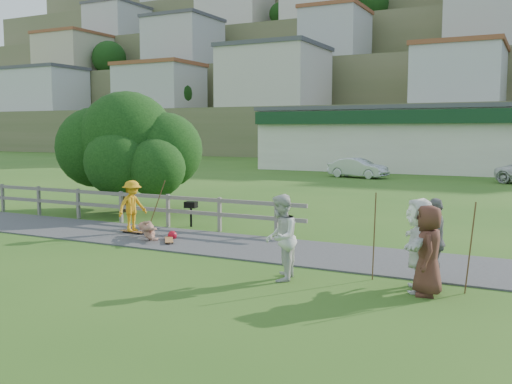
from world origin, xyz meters
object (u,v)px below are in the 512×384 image
(skater_fallen, at_px, (149,230))
(bbq, at_px, (191,214))
(spectator_a, at_px, (281,238))
(spectator_b, at_px, (435,241))
(spectator_c, at_px, (428,251))
(car_silver, at_px, (358,168))
(skater_rider, at_px, (132,209))
(tree, at_px, (128,162))
(spectator_d, at_px, (419,244))

(skater_fallen, distance_m, bbq, 2.54)
(spectator_a, distance_m, bbq, 7.39)
(spectator_b, relative_size, spectator_c, 1.02)
(skater_fallen, distance_m, car_silver, 24.37)
(spectator_a, height_order, spectator_c, spectator_a)
(skater_rider, xyz_separation_m, spectator_b, (9.36, -1.69, 0.12))
(car_silver, bearing_deg, spectator_b, -148.19)
(skater_rider, distance_m, tree, 5.34)
(skater_rider, distance_m, skater_fallen, 1.24)
(skater_fallen, relative_size, spectator_a, 0.87)
(spectator_b, bearing_deg, bbq, -124.84)
(spectator_b, xyz_separation_m, tree, (-12.75, 5.64, 1.07))
(spectator_c, bearing_deg, car_silver, -174.00)
(tree, bearing_deg, spectator_b, -23.86)
(spectator_a, bearing_deg, skater_rider, -128.61)
(spectator_a, xyz_separation_m, spectator_b, (3.01, 1.19, -0.02))
(spectator_c, xyz_separation_m, spectator_d, (-0.24, 0.26, 0.05))
(car_silver, height_order, tree, tree)
(spectator_a, bearing_deg, spectator_c, 80.75)
(skater_rider, distance_m, bbq, 2.21)
(car_silver, xyz_separation_m, tree, (-3.45, -19.87, 1.31))
(spectator_a, height_order, spectator_d, spectator_d)
(tree, bearing_deg, bbq, -24.61)
(spectator_d, xyz_separation_m, bbq, (-8.31, 4.37, -0.52))
(skater_rider, relative_size, tree, 0.26)
(skater_fallen, xyz_separation_m, spectator_b, (8.34, -1.16, 0.62))
(skater_fallen, height_order, spectator_d, spectator_d)
(spectator_b, bearing_deg, spectator_a, -79.71)
(spectator_b, bearing_deg, skater_rider, -111.59)
(skater_rider, relative_size, skater_fallen, 0.98)
(spectator_d, bearing_deg, skater_rider, -115.36)
(skater_rider, xyz_separation_m, skater_fallen, (1.01, -0.52, -0.50))
(spectator_b, distance_m, spectator_c, 0.93)
(spectator_d, height_order, bbq, spectator_d)
(skater_fallen, height_order, car_silver, car_silver)
(skater_rider, distance_m, spectator_b, 9.51)
(skater_fallen, relative_size, spectator_c, 0.90)
(spectator_d, relative_size, car_silver, 0.47)
(car_silver, bearing_deg, bbq, -166.16)
(spectator_a, xyz_separation_m, spectator_d, (2.81, 0.52, 0.01))
(spectator_b, relative_size, tree, 0.30)
(skater_fallen, relative_size, bbq, 1.91)
(spectator_d, bearing_deg, bbq, -128.64)
(skater_rider, bearing_deg, car_silver, 13.67)
(car_silver, xyz_separation_m, bbq, (0.79, -21.81, -0.24))
(spectator_c, distance_m, car_silver, 28.04)
(skater_rider, relative_size, bbq, 1.87)
(skater_rider, xyz_separation_m, bbq, (0.84, 2.01, -0.37))
(spectator_a, distance_m, spectator_d, 2.85)
(spectator_c, height_order, tree, tree)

